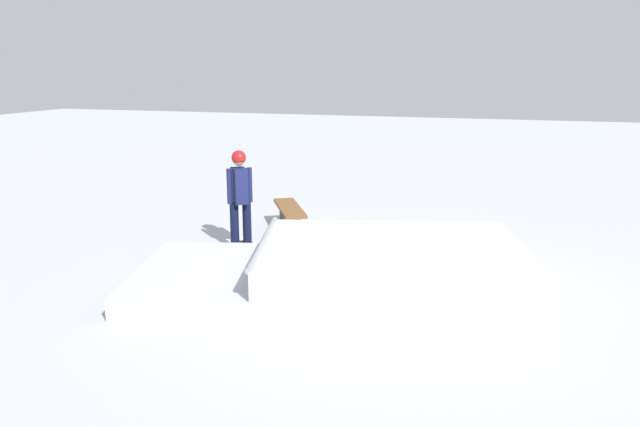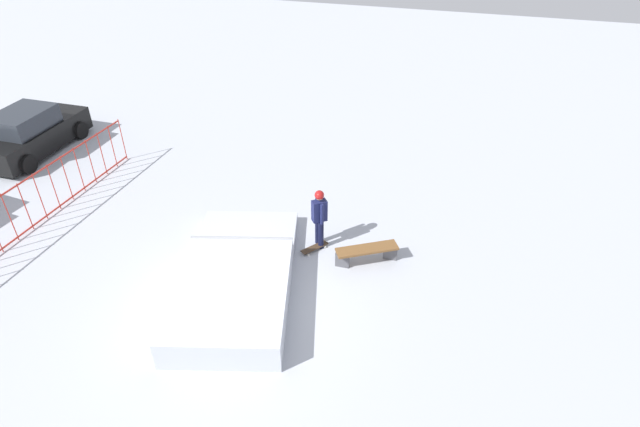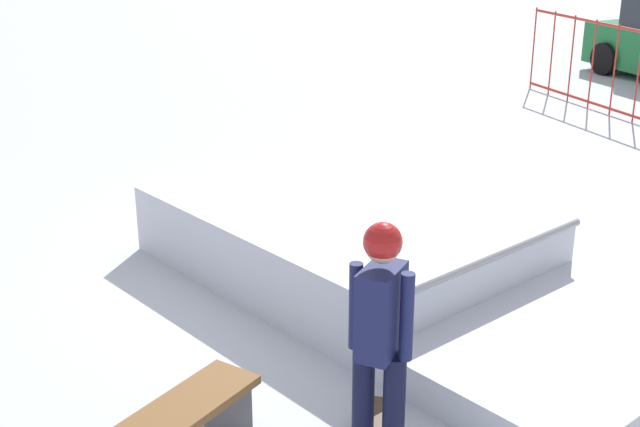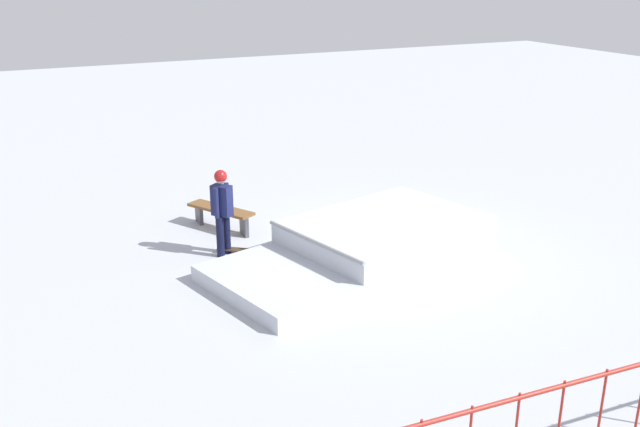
% 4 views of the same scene
% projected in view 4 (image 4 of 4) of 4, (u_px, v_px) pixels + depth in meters
% --- Properties ---
extents(ground_plane, '(60.00, 60.00, 0.00)m').
position_uv_depth(ground_plane, '(381.00, 252.00, 14.01)').
color(ground_plane, '#B2B7C1').
extents(skate_ramp, '(5.87, 3.84, 0.74)m').
position_uv_depth(skate_ramp, '(367.00, 244.00, 13.58)').
color(skate_ramp, silver).
rests_on(skate_ramp, ground).
extents(skater, '(0.40, 0.44, 1.73)m').
position_uv_depth(skater, '(222.00, 206.00, 13.56)').
color(skater, black).
rests_on(skater, ground).
extents(skateboard, '(0.75, 0.65, 0.09)m').
position_uv_depth(skateboard, '(237.00, 250.00, 13.91)').
color(skateboard, '#3F2D1E').
rests_on(skateboard, ground).
extents(park_bench, '(1.13, 1.59, 0.48)m').
position_uv_depth(park_bench, '(221.00, 213.00, 15.10)').
color(park_bench, brown).
rests_on(park_bench, ground).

